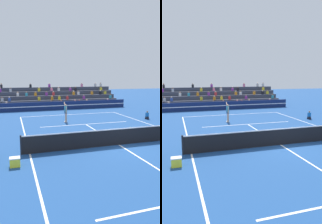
{
  "view_description": "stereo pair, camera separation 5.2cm",
  "coord_description": "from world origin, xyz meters",
  "views": [
    {
      "loc": [
        -6.32,
        -11.88,
        4.2
      ],
      "look_at": [
        -0.45,
        6.73,
        1.1
      ],
      "focal_mm": 35.0,
      "sensor_mm": 36.0,
      "label": 1
    },
    {
      "loc": [
        -6.28,
        -11.9,
        4.2
      ],
      "look_at": [
        -0.45,
        6.73,
        1.1
      ],
      "focal_mm": 35.0,
      "sensor_mm": 36.0,
      "label": 2
    }
  ],
  "objects": [
    {
      "name": "ground_plane",
      "position": [
        0.0,
        0.0,
        0.0
      ],
      "size": [
        120.0,
        120.0,
        0.0
      ],
      "primitive_type": "plane",
      "color": "navy"
    },
    {
      "name": "tennis_net",
      "position": [
        0.0,
        0.0,
        0.54
      ],
      "size": [
        12.0,
        0.1,
        1.1
      ],
      "color": "black",
      "rests_on": "ground"
    },
    {
      "name": "tennis_player",
      "position": [
        -1.49,
        7.92,
        0.98
      ],
      "size": [
        0.36,
        1.43,
        2.2
      ],
      "color": "tan",
      "rests_on": "ground"
    },
    {
      "name": "sponsor_banner_wall",
      "position": [
        0.0,
        15.99,
        0.55
      ],
      "size": [
        18.0,
        0.26,
        1.1
      ],
      "color": "navy",
      "rests_on": "ground"
    },
    {
      "name": "equipment_cooler",
      "position": [
        -6.31,
        -1.55,
        0.23
      ],
      "size": [
        0.5,
        0.38,
        0.45
      ],
      "color": "yellow",
      "rests_on": "ground"
    },
    {
      "name": "court_lines",
      "position": [
        0.0,
        0.0,
        0.0
      ],
      "size": [
        11.1,
        23.9,
        0.01
      ],
      "color": "white",
      "rests_on": "ground"
    },
    {
      "name": "ball_kid_courtside",
      "position": [
        6.75,
        6.87,
        0.33
      ],
      "size": [
        0.3,
        0.36,
        0.84
      ],
      "color": "black",
      "rests_on": "ground"
    },
    {
      "name": "tennis_ball",
      "position": [
        3.14,
        3.96,
        0.03
      ],
      "size": [
        0.07,
        0.07,
        0.07
      ],
      "primitive_type": "sphere",
      "color": "#C6DB33",
      "rests_on": "ground"
    },
    {
      "name": "bleacher_stand",
      "position": [
        0.0,
        19.8,
        1.02
      ],
      "size": [
        17.62,
        4.75,
        3.38
      ],
      "color": "#383D4C",
      "rests_on": "ground"
    }
  ]
}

